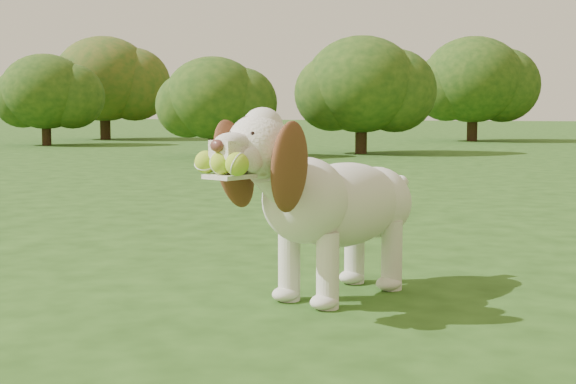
% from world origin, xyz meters
% --- Properties ---
extents(ground, '(80.00, 80.00, 0.00)m').
position_xyz_m(ground, '(0.00, 0.00, 0.00)').
color(ground, '#1F3E11').
rests_on(ground, ground).
extents(dog, '(0.61, 0.99, 0.67)m').
position_xyz_m(dog, '(0.37, 0.24, 0.35)').
color(dog, silver).
rests_on(dog, ground).
extents(shrub_a, '(1.30, 1.30, 1.35)m').
position_xyz_m(shrub_a, '(-3.31, 7.57, 0.79)').
color(shrub_a, '#382314').
rests_on(shrub_a, ground).
extents(shrub_b, '(1.64, 1.64, 1.69)m').
position_xyz_m(shrub_b, '(-1.59, 8.95, 1.00)').
color(shrub_b, '#382314').
rests_on(shrub_b, ground).
extents(shrub_e, '(1.56, 1.56, 1.61)m').
position_xyz_m(shrub_e, '(-7.49, 9.72, 0.95)').
color(shrub_e, '#382314').
rests_on(shrub_e, ground).
extents(shrub_g, '(2.07, 2.07, 2.15)m').
position_xyz_m(shrub_g, '(-7.90, 12.35, 1.26)').
color(shrub_g, '#382314').
rests_on(shrub_g, ground).
extents(shrub_i, '(2.00, 2.00, 2.07)m').
position_xyz_m(shrub_i, '(-0.51, 13.94, 1.22)').
color(shrub_i, '#382314').
rests_on(shrub_i, ground).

